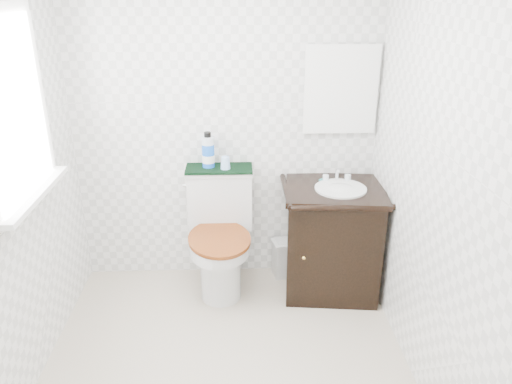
{
  "coord_description": "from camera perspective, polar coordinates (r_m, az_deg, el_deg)",
  "views": [
    {
      "loc": [
        0.08,
        -2.29,
        2.14
      ],
      "look_at": [
        0.2,
        0.75,
        0.86
      ],
      "focal_mm": 35.0,
      "sensor_mm": 36.0,
      "label": 1
    }
  ],
  "objects": [
    {
      "name": "trash_bin",
      "position": [
        3.95,
        3.41,
        -7.5
      ],
      "size": [
        0.24,
        0.2,
        0.3
      ],
      "color": "silver",
      "rests_on": "floor"
    },
    {
      "name": "wall_right",
      "position": [
        2.68,
        20.24,
        0.77
      ],
      "size": [
        0.0,
        2.4,
        2.4
      ],
      "primitive_type": "plane",
      "rotation": [
        1.57,
        0.0,
        -1.57
      ],
      "color": "white",
      "rests_on": "ground"
    },
    {
      "name": "cup",
      "position": [
        3.55,
        -3.52,
        3.36
      ],
      "size": [
        0.07,
        0.07,
        0.09
      ],
      "primitive_type": "cone",
      "color": "#97C3F7",
      "rests_on": "towel"
    },
    {
      "name": "wall_back",
      "position": [
        3.62,
        -3.54,
        7.67
      ],
      "size": [
        2.4,
        0.0,
        2.4
      ],
      "primitive_type": "plane",
      "rotation": [
        1.57,
        0.0,
        0.0
      ],
      "color": "white",
      "rests_on": "ground"
    },
    {
      "name": "soap_bar",
      "position": [
        3.63,
        7.71,
        1.41
      ],
      "size": [
        0.07,
        0.05,
        0.02
      ],
      "primitive_type": "ellipsoid",
      "color": "#166B6D",
      "rests_on": "vanity"
    },
    {
      "name": "window",
      "position": [
        2.85,
        -26.37,
        8.51
      ],
      "size": [
        0.02,
        0.7,
        0.9
      ],
      "primitive_type": "cube",
      "color": "white",
      "rests_on": "wall_left"
    },
    {
      "name": "floor",
      "position": [
        3.13,
        -3.38,
        -20.31
      ],
      "size": [
        2.4,
        2.4,
        0.0
      ],
      "primitive_type": "plane",
      "color": "#B7AA94",
      "rests_on": "ground"
    },
    {
      "name": "towel",
      "position": [
        3.6,
        -4.25,
        2.7
      ],
      "size": [
        0.48,
        0.22,
        0.02
      ],
      "primitive_type": "cube",
      "color": "black",
      "rests_on": "toilet"
    },
    {
      "name": "mirror",
      "position": [
        3.61,
        9.67,
        11.44
      ],
      "size": [
        0.5,
        0.02,
        0.6
      ],
      "primitive_type": "cube",
      "color": "silver",
      "rests_on": "wall_back"
    },
    {
      "name": "toilet",
      "position": [
        3.7,
        -4.08,
        -5.55
      ],
      "size": [
        0.5,
        0.68,
        0.9
      ],
      "color": "silver",
      "rests_on": "floor"
    },
    {
      "name": "wall_front",
      "position": [
        1.44,
        -5.26,
        -17.95
      ],
      "size": [
        2.4,
        0.0,
        2.4
      ],
      "primitive_type": "plane",
      "rotation": [
        -1.57,
        0.0,
        0.0
      ],
      "color": "white",
      "rests_on": "ground"
    },
    {
      "name": "mouthwash_bottle",
      "position": [
        3.58,
        -5.49,
        4.67
      ],
      "size": [
        0.09,
        0.09,
        0.26
      ],
      "color": "blue",
      "rests_on": "towel"
    },
    {
      "name": "vanity",
      "position": [
        3.69,
        8.73,
        -5.11
      ],
      "size": [
        0.75,
        0.66,
        0.92
      ],
      "color": "black",
      "rests_on": "floor"
    }
  ]
}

